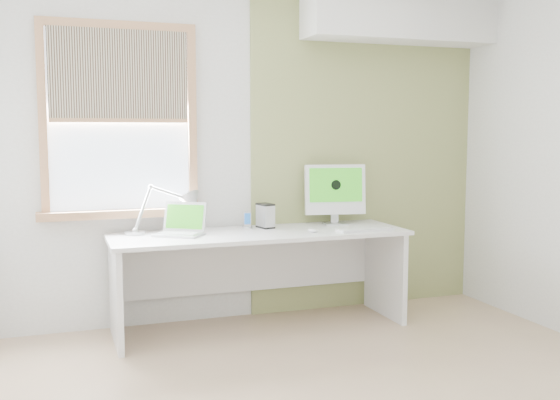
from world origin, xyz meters
name	(u,v)px	position (x,y,z in m)	size (l,w,h in m)	color
room	(345,164)	(0.00, 0.00, 1.30)	(4.04, 3.54, 2.64)	tan
accent_wall	(365,152)	(1.00, 1.74, 1.30)	(2.00, 0.02, 2.60)	#989E5F
soffit	(399,15)	(1.20, 1.57, 2.40)	(1.60, 0.40, 0.42)	white
window	(120,121)	(-1.00, 1.71, 1.54)	(1.20, 0.14, 1.42)	#B07950
desk	(257,256)	(-0.04, 1.44, 0.53)	(2.20, 0.70, 0.73)	white
desk_lamp	(182,206)	(-0.58, 1.62, 0.92)	(0.65, 0.28, 0.36)	#B7B9BC
laptop	(181,227)	(-0.61, 1.45, 0.79)	(0.42, 0.40, 0.23)	#B7B9BC
phone_dock	(247,224)	(-0.09, 1.56, 0.77)	(0.08, 0.08, 0.14)	#B7B9BC
external_drive	(265,216)	(0.06, 1.56, 0.82)	(0.12, 0.16, 0.19)	#B7B9BC
imac	(335,191)	(0.65, 1.57, 1.00)	(0.49, 0.20, 0.48)	#B7B9BC
keyboard	(365,229)	(0.72, 1.18, 0.74)	(0.45, 0.15, 0.02)	white
mouse	(313,230)	(0.32, 1.24, 0.74)	(0.05, 0.09, 0.03)	white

